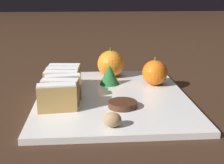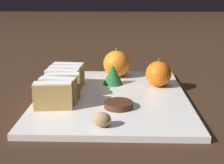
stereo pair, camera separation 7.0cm
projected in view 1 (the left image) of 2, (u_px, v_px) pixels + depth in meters
ground_plane at (112, 99)px, 0.72m from camera, size 6.00×6.00×0.00m
serving_platter at (112, 97)px, 0.71m from camera, size 0.34×0.42×0.01m
stollen_slice_front at (57, 98)px, 0.61m from camera, size 0.08×0.03×0.06m
stollen_slice_second at (60, 92)px, 0.64m from camera, size 0.08×0.03×0.06m
stollen_slice_third at (63, 87)px, 0.67m from camera, size 0.08×0.04×0.06m
stollen_slice_fourth at (61, 83)px, 0.70m from camera, size 0.08×0.03×0.06m
stollen_slice_fifth at (63, 79)px, 0.74m from camera, size 0.08×0.03×0.06m
stollen_slice_sixth at (65, 75)px, 0.77m from camera, size 0.08×0.03×0.06m
orange_near at (111, 64)px, 0.85m from camera, size 0.07×0.07×0.08m
orange_far at (155, 73)px, 0.78m from camera, size 0.06×0.06×0.07m
walnut at (112, 120)px, 0.54m from camera, size 0.03×0.03×0.03m
chocolate_cookie at (123, 104)px, 0.63m from camera, size 0.06×0.06×0.01m
evergreen_sprig at (111, 75)px, 0.79m from camera, size 0.05×0.05×0.05m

